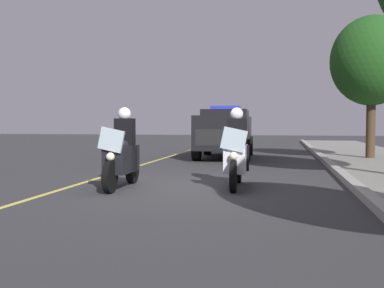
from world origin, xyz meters
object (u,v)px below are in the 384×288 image
(police_motorcycle_lead_right, at_px, (236,155))
(tree_far_back, at_px, (372,61))
(police_motorcycle_lead_left, at_px, (122,155))
(police_suv, at_px, (225,131))

(police_motorcycle_lead_right, xyz_separation_m, tree_far_back, (-7.74, 4.17, 2.92))
(police_motorcycle_lead_left, relative_size, tree_far_back, 0.41)
(police_suv, relative_size, tree_far_back, 0.96)
(police_motorcycle_lead_left, bearing_deg, police_motorcycle_lead_right, 104.19)
(police_motorcycle_lead_left, relative_size, police_motorcycle_lead_right, 1.00)
(police_motorcycle_lead_left, relative_size, police_suv, 0.43)
(police_motorcycle_lead_right, relative_size, police_suv, 0.43)
(police_suv, bearing_deg, tree_far_back, 86.89)
(police_motorcycle_lead_left, distance_m, police_motorcycle_lead_right, 2.44)
(police_motorcycle_lead_right, distance_m, police_suv, 8.13)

